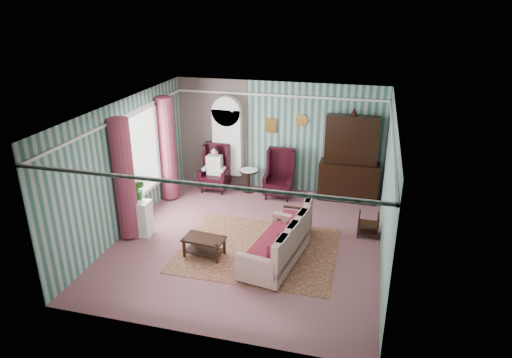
% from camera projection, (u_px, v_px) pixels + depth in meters
% --- Properties ---
extents(floor, '(6.00, 6.00, 0.00)m').
position_uv_depth(floor, '(248.00, 241.00, 9.80)').
color(floor, '#7E4950').
rests_on(floor, ground).
extents(room_shell, '(5.53, 6.02, 2.91)m').
position_uv_depth(room_shell, '(221.00, 148.00, 9.35)').
color(room_shell, '#37645B').
rests_on(room_shell, ground).
extents(bookcase, '(0.80, 0.28, 2.24)m').
position_uv_depth(bookcase, '(228.00, 147.00, 12.24)').
color(bookcase, silver).
rests_on(bookcase, floor).
extents(dresser_hutch, '(1.50, 0.56, 2.36)m').
position_uv_depth(dresser_hutch, '(350.00, 156.00, 11.35)').
color(dresser_hutch, black).
rests_on(dresser_hutch, floor).
extents(wingback_left, '(0.76, 0.80, 1.25)m').
position_uv_depth(wingback_left, '(215.00, 168.00, 12.13)').
color(wingback_left, black).
rests_on(wingback_left, floor).
extents(wingback_right, '(0.76, 0.80, 1.25)m').
position_uv_depth(wingback_right, '(279.00, 174.00, 11.73)').
color(wingback_right, black).
rests_on(wingback_right, floor).
extents(seated_woman, '(0.44, 0.40, 1.18)m').
position_uv_depth(seated_woman, '(215.00, 169.00, 12.15)').
color(seated_woman, silver).
rests_on(seated_woman, floor).
extents(round_side_table, '(0.50, 0.50, 0.60)m').
position_uv_depth(round_side_table, '(249.00, 181.00, 12.18)').
color(round_side_table, black).
rests_on(round_side_table, floor).
extents(nest_table, '(0.45, 0.38, 0.54)m').
position_uv_depth(nest_table, '(368.00, 224.00, 9.93)').
color(nest_table, black).
rests_on(nest_table, floor).
extents(plant_stand, '(0.55, 0.35, 0.80)m').
position_uv_depth(plant_stand, '(139.00, 218.00, 9.94)').
color(plant_stand, white).
rests_on(plant_stand, floor).
extents(rug, '(3.20, 2.60, 0.01)m').
position_uv_depth(rug, '(258.00, 250.00, 9.46)').
color(rug, '#491D18').
rests_on(rug, floor).
extents(sofa, '(1.25, 2.04, 1.09)m').
position_uv_depth(sofa, '(275.00, 239.00, 8.79)').
color(sofa, beige).
rests_on(sofa, floor).
extents(floral_armchair, '(0.82, 0.77, 1.03)m').
position_uv_depth(floral_armchair, '(294.00, 215.00, 9.83)').
color(floral_armchair, beige).
rests_on(floral_armchair, floor).
extents(coffee_table, '(0.86, 0.53, 0.41)m').
position_uv_depth(coffee_table, '(204.00, 247.00, 9.18)').
color(coffee_table, black).
rests_on(coffee_table, floor).
extents(potted_plant_a, '(0.40, 0.35, 0.41)m').
position_uv_depth(potted_plant_a, '(130.00, 194.00, 9.65)').
color(potted_plant_a, '#1F4B17').
rests_on(potted_plant_a, plant_stand).
extents(potted_plant_b, '(0.28, 0.25, 0.44)m').
position_uv_depth(potted_plant_b, '(139.00, 190.00, 9.80)').
color(potted_plant_b, '#254E18').
rests_on(potted_plant_b, plant_stand).
extents(potted_plant_c, '(0.31, 0.31, 0.42)m').
position_uv_depth(potted_plant_c, '(137.00, 190.00, 9.82)').
color(potted_plant_c, '#1B591B').
rests_on(potted_plant_c, plant_stand).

